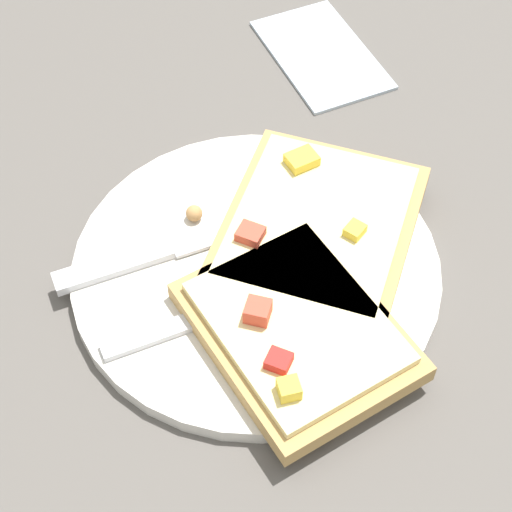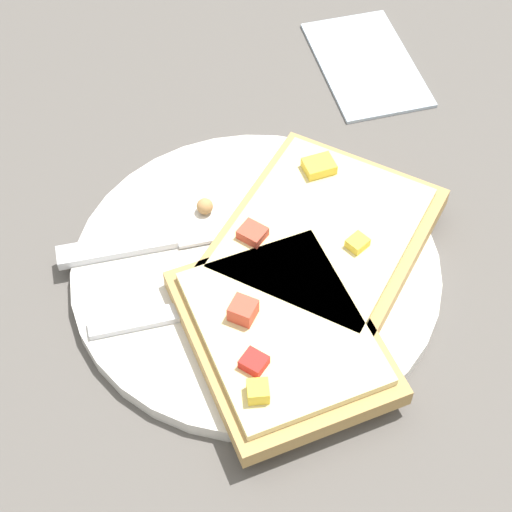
{
  "view_description": "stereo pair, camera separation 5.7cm",
  "coord_description": "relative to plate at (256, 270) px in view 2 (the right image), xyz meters",
  "views": [
    {
      "loc": [
        -0.32,
        0.14,
        0.48
      ],
      "look_at": [
        0.0,
        0.0,
        0.02
      ],
      "focal_mm": 60.0,
      "sensor_mm": 36.0,
      "label": 1
    },
    {
      "loc": [
        -0.34,
        0.09,
        0.48
      ],
      "look_at": [
        0.0,
        0.0,
        0.02
      ],
      "focal_mm": 60.0,
      "sensor_mm": 36.0,
      "label": 2
    }
  ],
  "objects": [
    {
      "name": "pizza_slice_corner",
      "position": [
        -0.06,
        -0.0,
        0.02
      ],
      "size": [
        0.15,
        0.13,
        0.03
      ],
      "rotation": [
        0.0,
        0.0,
        0.13
      ],
      "color": "tan",
      "rests_on": "plate"
    },
    {
      "name": "crumb_scatter",
      "position": [
        0.02,
        0.02,
        0.01
      ],
      "size": [
        0.1,
        0.02,
        0.01
      ],
      "color": "#A98154",
      "rests_on": "plate"
    },
    {
      "name": "pizza_slice_main",
      "position": [
        0.01,
        -0.05,
        0.02
      ],
      "size": [
        0.2,
        0.2,
        0.03
      ],
      "rotation": [
        0.0,
        0.0,
        5.54
      ],
      "color": "tan",
      "rests_on": "plate"
    },
    {
      "name": "fork",
      "position": [
        -0.03,
        0.01,
        0.01
      ],
      "size": [
        0.03,
        0.2,
        0.01
      ],
      "rotation": [
        0.0,
        0.0,
        4.7
      ],
      "color": "silver",
      "rests_on": "plate"
    },
    {
      "name": "napkin",
      "position": [
        0.19,
        -0.15,
        -0.0
      ],
      "size": [
        0.13,
        0.08,
        0.01
      ],
      "color": "silver",
      "rests_on": "ground"
    },
    {
      "name": "knife",
      "position": [
        0.04,
        0.04,
        0.01
      ],
      "size": [
        0.02,
        0.22,
        0.01
      ],
      "rotation": [
        0.0,
        0.0,
        4.68
      ],
      "color": "silver",
      "rests_on": "plate"
    },
    {
      "name": "ground_plane",
      "position": [
        0.0,
        0.0,
        -0.01
      ],
      "size": [
        4.0,
        4.0,
        0.0
      ],
      "primitive_type": "plane",
      "color": "#56514C"
    },
    {
      "name": "plate",
      "position": [
        0.0,
        0.0,
        0.0
      ],
      "size": [
        0.25,
        0.25,
        0.01
      ],
      "color": "silver",
      "rests_on": "ground"
    }
  ]
}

